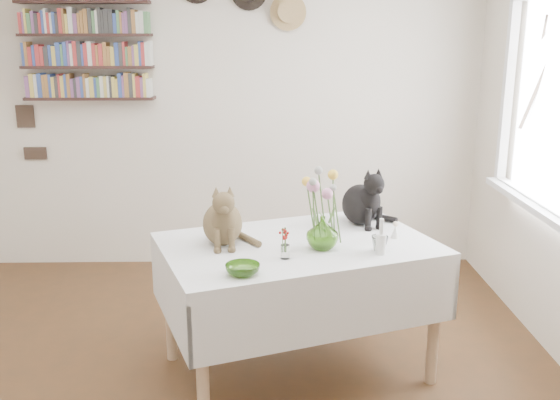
{
  "coord_description": "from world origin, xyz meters",
  "views": [
    {
      "loc": [
        0.29,
        -2.79,
        1.89
      ],
      "look_at": [
        0.35,
        0.35,
        1.05
      ],
      "focal_mm": 40.0,
      "sensor_mm": 36.0,
      "label": 1
    }
  ],
  "objects_px": {
    "tabby_cat": "(222,212)",
    "flower_vase": "(322,233)",
    "bookshelf_unit": "(86,40)",
    "dining_table": "(298,275)",
    "black_cat": "(361,194)"
  },
  "relations": [
    {
      "from": "tabby_cat",
      "to": "flower_vase",
      "type": "bearing_deg",
      "value": -18.02
    },
    {
      "from": "tabby_cat",
      "to": "flower_vase",
      "type": "xyz_separation_m",
      "value": [
        0.54,
        -0.1,
        -0.09
      ]
    },
    {
      "from": "flower_vase",
      "to": "bookshelf_unit",
      "type": "xyz_separation_m",
      "value": [
        -1.68,
        1.81,
        0.97
      ]
    },
    {
      "from": "dining_table",
      "to": "bookshelf_unit",
      "type": "xyz_separation_m",
      "value": [
        -1.55,
        1.71,
        1.25
      ]
    },
    {
      "from": "dining_table",
      "to": "flower_vase",
      "type": "bearing_deg",
      "value": -39.01
    },
    {
      "from": "dining_table",
      "to": "bookshelf_unit",
      "type": "distance_m",
      "value": 2.63
    },
    {
      "from": "black_cat",
      "to": "bookshelf_unit",
      "type": "bearing_deg",
      "value": 119.75
    },
    {
      "from": "flower_vase",
      "to": "bookshelf_unit",
      "type": "distance_m",
      "value": 2.65
    },
    {
      "from": "bookshelf_unit",
      "to": "black_cat",
      "type": "bearing_deg",
      "value": -34.84
    },
    {
      "from": "tabby_cat",
      "to": "black_cat",
      "type": "xyz_separation_m",
      "value": [
        0.8,
        0.36,
        0.01
      ]
    },
    {
      "from": "tabby_cat",
      "to": "black_cat",
      "type": "relative_size",
      "value": 0.97
    },
    {
      "from": "dining_table",
      "to": "flower_vase",
      "type": "xyz_separation_m",
      "value": [
        0.13,
        -0.1,
        0.28
      ]
    },
    {
      "from": "black_cat",
      "to": "flower_vase",
      "type": "distance_m",
      "value": 0.54
    },
    {
      "from": "black_cat",
      "to": "flower_vase",
      "type": "relative_size",
      "value": 2.03
    },
    {
      "from": "dining_table",
      "to": "bookshelf_unit",
      "type": "bearing_deg",
      "value": 132.17
    }
  ]
}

